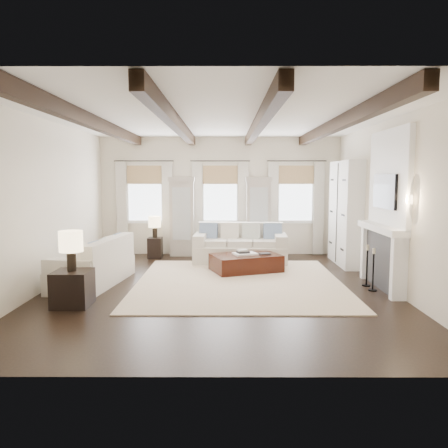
{
  "coord_description": "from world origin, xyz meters",
  "views": [
    {
      "loc": [
        0.14,
        -8.18,
        2.11
      ],
      "look_at": [
        0.11,
        0.8,
        1.15
      ],
      "focal_mm": 35.0,
      "sensor_mm": 36.0,
      "label": 1
    }
  ],
  "objects_px": {
    "ottoman": "(246,263)",
    "side_table_back": "(155,248)",
    "side_table_front": "(73,288)",
    "sofa_left": "(96,265)",
    "sofa_back": "(240,247)"
  },
  "relations": [
    {
      "from": "side_table_front",
      "to": "side_table_back",
      "type": "xyz_separation_m",
      "value": [
        0.67,
        4.29,
        -0.02
      ]
    },
    {
      "from": "sofa_left",
      "to": "ottoman",
      "type": "bearing_deg",
      "value": 20.74
    },
    {
      "from": "side_table_front",
      "to": "side_table_back",
      "type": "height_order",
      "value": "side_table_front"
    },
    {
      "from": "sofa_left",
      "to": "side_table_front",
      "type": "bearing_deg",
      "value": -88.01
    },
    {
      "from": "sofa_left",
      "to": "side_table_front",
      "type": "height_order",
      "value": "sofa_left"
    },
    {
      "from": "ottoman",
      "to": "side_table_front",
      "type": "relative_size",
      "value": 2.52
    },
    {
      "from": "ottoman",
      "to": "side_table_front",
      "type": "bearing_deg",
      "value": -158.39
    },
    {
      "from": "sofa_back",
      "to": "ottoman",
      "type": "relative_size",
      "value": 1.57
    },
    {
      "from": "sofa_back",
      "to": "side_table_front",
      "type": "distance_m",
      "value": 4.73
    },
    {
      "from": "sofa_back",
      "to": "side_table_back",
      "type": "bearing_deg",
      "value": 166.34
    },
    {
      "from": "ottoman",
      "to": "side_table_back",
      "type": "bearing_deg",
      "value": 124.48
    },
    {
      "from": "sofa_back",
      "to": "side_table_back",
      "type": "xyz_separation_m",
      "value": [
        -2.22,
        0.54,
        -0.12
      ]
    },
    {
      "from": "sofa_left",
      "to": "side_table_front",
      "type": "distance_m",
      "value": 1.49
    },
    {
      "from": "sofa_left",
      "to": "ottoman",
      "type": "relative_size",
      "value": 1.53
    },
    {
      "from": "sofa_back",
      "to": "side_table_front",
      "type": "relative_size",
      "value": 3.96
    }
  ]
}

